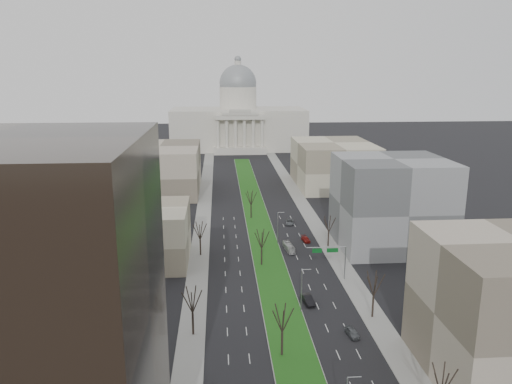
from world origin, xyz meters
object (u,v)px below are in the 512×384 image
car_grey_near (352,332)px  car_grey_far (290,222)px  box_van (289,247)px  car_black (308,300)px  car_red (306,239)px

car_grey_near → car_grey_far: bearing=82.3°
car_grey_far → box_van: 23.52m
car_grey_far → car_black: bearing=-85.4°
box_van → car_black: bearing=-97.4°
car_grey_near → car_red: bearing=80.3°
car_red → car_grey_far: (-2.22, 16.23, 0.05)m
car_grey_near → car_red: size_ratio=0.93×
car_red → car_grey_far: size_ratio=0.89×
car_grey_near → car_grey_far: size_ratio=0.82×
car_black → box_van: bearing=80.1°
car_grey_near → car_grey_far: car_grey_near is taller
car_black → car_grey_far: car_black is taller
car_black → box_van: box_van is taller
car_grey_far → box_van: (-3.54, -23.25, 0.33)m
car_grey_far → box_van: bearing=-89.9°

